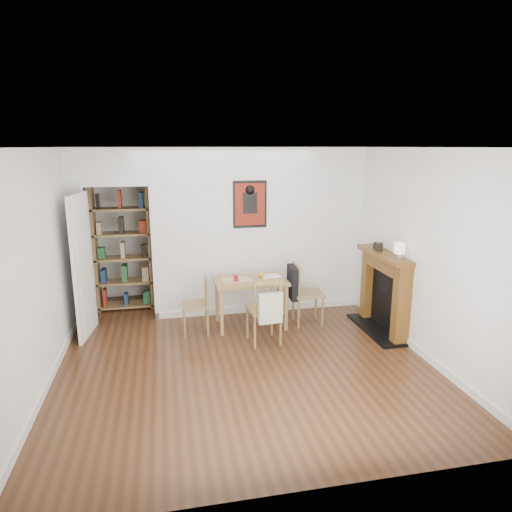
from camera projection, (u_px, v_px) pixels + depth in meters
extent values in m
plane|color=#4E2B19|center=(240.00, 350.00, 6.01)|extent=(5.20, 5.20, 0.00)
plane|color=white|center=(215.00, 221.00, 8.18)|extent=(4.50, 0.00, 4.50)
plane|color=white|center=(299.00, 336.00, 3.23)|extent=(4.50, 0.00, 4.50)
plane|color=white|center=(47.00, 263.00, 5.27)|extent=(0.00, 5.20, 5.20)
plane|color=white|center=(403.00, 246.00, 6.14)|extent=(0.00, 5.20, 5.20)
plane|color=silver|center=(238.00, 147.00, 5.40)|extent=(5.20, 5.20, 0.00)
cube|color=white|center=(260.00, 232.00, 7.15)|extent=(3.35, 0.10, 2.60)
cube|color=white|center=(79.00, 239.00, 6.63)|extent=(0.25, 0.10, 2.60)
cube|color=white|center=(115.00, 167.00, 6.50)|extent=(0.90, 0.10, 0.55)
cube|color=silver|center=(87.00, 257.00, 6.71)|extent=(0.06, 0.14, 2.05)
cube|color=silver|center=(154.00, 254.00, 6.90)|extent=(0.06, 0.14, 2.05)
cube|color=silver|center=(261.00, 309.00, 7.39)|extent=(3.35, 0.02, 0.10)
cube|color=silver|center=(47.00, 386.00, 4.99)|extent=(0.02, 4.00, 0.10)
cube|color=silver|center=(419.00, 351.00, 5.86)|extent=(0.02, 4.00, 0.10)
cube|color=white|center=(83.00, 267.00, 6.27)|extent=(0.15, 0.80, 2.00)
cube|color=black|center=(250.00, 204.00, 6.95)|extent=(0.52, 0.02, 0.72)
cube|color=maroon|center=(250.00, 204.00, 6.94)|extent=(0.46, 0.00, 0.64)
cube|color=olive|center=(250.00, 281.00, 6.67)|extent=(1.05, 0.67, 0.04)
cube|color=olive|center=(222.00, 313.00, 6.40)|extent=(0.05, 0.05, 0.68)
cube|color=olive|center=(286.00, 308.00, 6.58)|extent=(0.05, 0.05, 0.68)
cube|color=olive|center=(217.00, 300.00, 6.92)|extent=(0.05, 0.05, 0.68)
cube|color=olive|center=(277.00, 296.00, 7.11)|extent=(0.05, 0.05, 0.68)
cube|color=black|center=(292.00, 282.00, 6.72)|extent=(0.13, 0.39, 0.49)
cube|color=#BEB19E|center=(270.00, 307.00, 5.90)|extent=(0.33, 0.14, 0.40)
cube|color=olive|center=(95.00, 246.00, 7.28)|extent=(0.04, 0.36, 2.11)
cube|color=olive|center=(150.00, 244.00, 7.44)|extent=(0.04, 0.36, 2.11)
cube|color=olive|center=(127.00, 304.00, 7.60)|extent=(0.89, 0.36, 0.03)
cube|color=olive|center=(124.00, 258.00, 7.41)|extent=(0.89, 0.36, 0.03)
cube|color=olive|center=(118.00, 182.00, 7.12)|extent=(0.89, 0.36, 0.03)
cube|color=#99301B|center=(123.00, 245.00, 7.36)|extent=(0.78, 0.29, 0.29)
cube|color=brown|center=(401.00, 305.00, 6.07)|extent=(0.20, 0.16, 1.10)
cube|color=brown|center=(369.00, 284.00, 7.01)|extent=(0.20, 0.16, 1.10)
cube|color=brown|center=(385.00, 255.00, 6.40)|extent=(0.30, 1.21, 0.06)
cube|color=brown|center=(386.00, 264.00, 6.43)|extent=(0.20, 0.85, 0.20)
cube|color=black|center=(387.00, 300.00, 6.57)|extent=(0.08, 0.81, 0.88)
cube|color=black|center=(378.00, 329.00, 6.65)|extent=(0.45, 1.25, 0.03)
cylinder|color=maroon|center=(236.00, 278.00, 6.57)|extent=(0.07, 0.07, 0.09)
sphere|color=orange|center=(261.00, 275.00, 6.77)|extent=(0.08, 0.08, 0.08)
cube|color=beige|center=(237.00, 280.00, 6.65)|extent=(0.44, 0.36, 0.00)
cube|color=white|center=(271.00, 276.00, 6.81)|extent=(0.31, 0.25, 0.01)
cylinder|color=silver|center=(399.00, 256.00, 6.00)|extent=(0.07, 0.07, 0.08)
cylinder|color=white|center=(400.00, 248.00, 5.97)|extent=(0.15, 0.15, 0.15)
cylinder|color=black|center=(379.00, 247.00, 6.48)|extent=(0.10, 0.10, 0.12)
cylinder|color=black|center=(376.00, 245.00, 6.65)|extent=(0.07, 0.07, 0.09)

